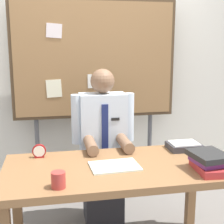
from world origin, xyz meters
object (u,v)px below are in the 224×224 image
desk_clock (39,152)px  book_stack (210,162)px  open_notebook (115,166)px  bulletin_board (95,61)px  paper_tray (184,146)px  person (103,153)px  desk (117,178)px  coffee_mug (58,180)px

desk_clock → book_stack: bearing=-23.3°
book_stack → open_notebook: 0.65m
bulletin_board → paper_tray: (0.61, -0.80, -0.65)m
open_notebook → paper_tray: paper_tray is taller
person → paper_tray: (0.61, -0.34, 0.14)m
desk → person: (0.00, 0.60, -0.01)m
person → bulletin_board: 0.91m
book_stack → open_notebook: bearing=162.8°
desk → person: bearing=90.0°
desk_clock → bulletin_board: bearing=54.8°
coffee_mug → paper_tray: size_ratio=0.38×
desk_clock → open_notebook: bearing=-29.9°
person → desk_clock: bearing=-149.8°
book_stack → open_notebook: size_ratio=0.91×
bulletin_board → open_notebook: size_ratio=6.02×
person → desk_clock: (-0.54, -0.32, 0.15)m
desk → person: 0.60m
desk_clock → paper_tray: bearing=-1.4°
open_notebook → desk_clock: size_ratio=3.28×
desk → open_notebook: bearing=-136.3°
bulletin_board → book_stack: bearing=-64.7°
person → desk_clock: 0.65m
desk → bulletin_board: (-0.00, 1.05, 0.77)m
desk → coffee_mug: (-0.42, -0.28, 0.14)m
paper_tray → desk: bearing=-157.7°
coffee_mug → paper_tray: bearing=27.5°
bulletin_board → desk_clock: size_ratio=19.73×
person → paper_tray: 0.72m
open_notebook → coffee_mug: coffee_mug is taller
bulletin_board → paper_tray: bulletin_board is taller
open_notebook → person: bearing=88.1°
book_stack → coffee_mug: 1.01m
desk → coffee_mug: bearing=-145.7°
open_notebook → paper_tray: 0.69m
bulletin_board → coffee_mug: bulletin_board is taller
book_stack → coffee_mug: book_stack is taller
bulletin_board → book_stack: 1.52m
desk → person: size_ratio=1.14×
open_notebook → coffee_mug: (-0.39, -0.26, 0.04)m
person → book_stack: size_ratio=4.55×
bulletin_board → paper_tray: 1.20m
bulletin_board → open_notebook: 1.26m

